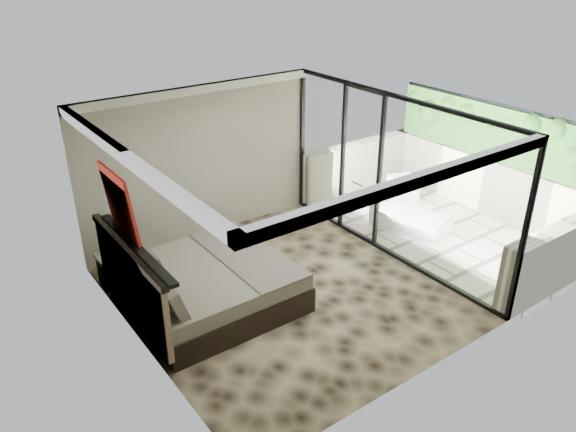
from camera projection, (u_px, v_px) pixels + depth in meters
floor at (283, 293)px, 8.77m from camera, size 5.00×5.00×0.00m
ceiling at (282, 120)px, 7.54m from camera, size 4.50×5.00×0.02m
back_wall at (201, 164)px, 9.96m from camera, size 4.50×0.02×2.80m
left_wall at (136, 259)px, 6.97m from camera, size 0.02×5.00×2.80m
glass_wall at (392, 178)px, 9.34m from camera, size 0.08×5.00×2.80m
terrace_slab at (441, 231)px, 10.77m from camera, size 3.00×5.00×0.12m
parapet_far at (490, 186)px, 11.22m from camera, size 0.30×5.00×1.10m
foliage_hedge at (499, 133)px, 10.73m from camera, size 0.36×4.60×1.10m
picture_ledge at (136, 247)px, 7.03m from camera, size 0.12×2.20×0.05m
bed at (203, 284)px, 8.31m from camera, size 2.36×2.28×1.31m
nightstand at (115, 270)px, 8.93m from camera, size 0.53×0.53×0.48m
table_lamp at (112, 234)px, 8.64m from camera, size 0.32×0.32×0.59m
abstract_canvas at (119, 203)px, 7.08m from camera, size 0.13×0.90×0.90m
framed_print at (124, 212)px, 7.20m from camera, size 0.11×0.50×0.60m
ottoman at (403, 188)px, 11.84m from camera, size 0.66×0.66×0.52m
lounger at (408, 220)px, 10.71m from camera, size 1.05×1.56×0.56m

